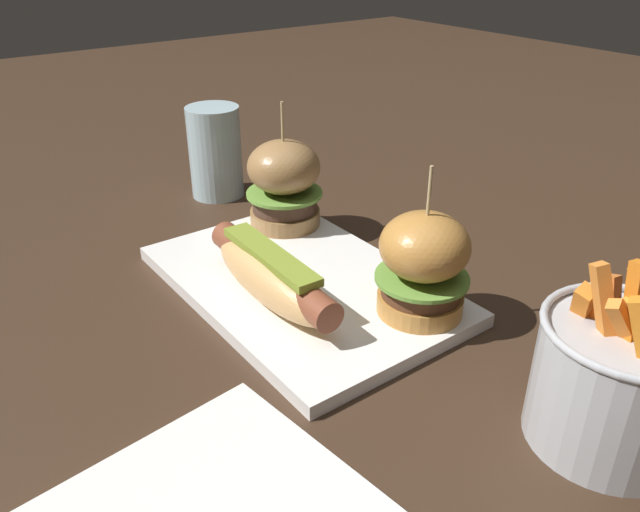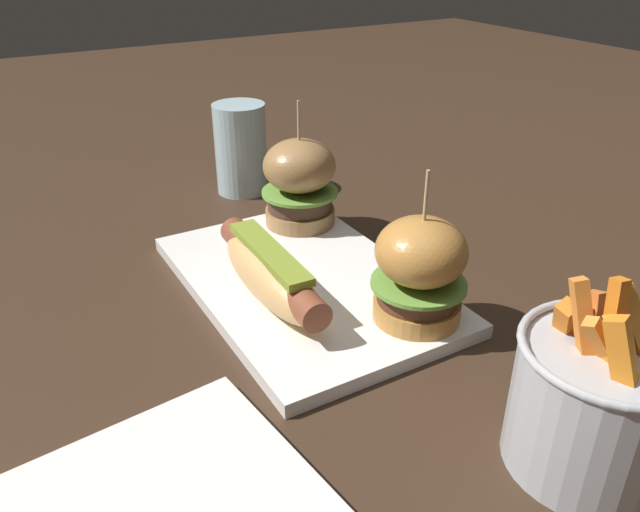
{
  "view_description": "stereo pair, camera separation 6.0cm",
  "coord_description": "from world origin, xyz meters",
  "px_view_note": "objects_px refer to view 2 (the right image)",
  "views": [
    {
      "loc": [
        0.46,
        -0.32,
        0.34
      ],
      "look_at": [
        0.03,
        0.0,
        0.05
      ],
      "focal_mm": 35.3,
      "sensor_mm": 36.0,
      "label": 1
    },
    {
      "loc": [
        0.49,
        -0.27,
        0.34
      ],
      "look_at": [
        0.03,
        0.0,
        0.05
      ],
      "focal_mm": 35.3,
      "sensor_mm": 36.0,
      "label": 2
    }
  ],
  "objects_px": {
    "hot_dog": "(270,272)",
    "water_glass": "(241,149)",
    "platter_main": "(304,283)",
    "slider_left": "(300,182)",
    "fries_bucket": "(598,402)",
    "slider_right": "(420,269)"
  },
  "relations": [
    {
      "from": "platter_main",
      "to": "slider_left",
      "type": "bearing_deg",
      "value": 153.22
    },
    {
      "from": "platter_main",
      "to": "fries_bucket",
      "type": "xyz_separation_m",
      "value": [
        0.31,
        0.06,
        0.05
      ]
    },
    {
      "from": "platter_main",
      "to": "slider_right",
      "type": "height_order",
      "value": "slider_right"
    },
    {
      "from": "platter_main",
      "to": "fries_bucket",
      "type": "height_order",
      "value": "fries_bucket"
    },
    {
      "from": "water_glass",
      "to": "platter_main",
      "type": "bearing_deg",
      "value": -11.21
    },
    {
      "from": "slider_right",
      "to": "slider_left",
      "type": "bearing_deg",
      "value": 178.69
    },
    {
      "from": "hot_dog",
      "to": "water_glass",
      "type": "height_order",
      "value": "water_glass"
    },
    {
      "from": "hot_dog",
      "to": "platter_main",
      "type": "bearing_deg",
      "value": 108.36
    },
    {
      "from": "platter_main",
      "to": "slider_left",
      "type": "height_order",
      "value": "slider_left"
    },
    {
      "from": "platter_main",
      "to": "hot_dog",
      "type": "xyz_separation_m",
      "value": [
        0.01,
        -0.05,
        0.03
      ]
    },
    {
      "from": "slider_left",
      "to": "hot_dog",
      "type": "bearing_deg",
      "value": -38.15
    },
    {
      "from": "fries_bucket",
      "to": "slider_left",
      "type": "bearing_deg",
      "value": 179.94
    },
    {
      "from": "fries_bucket",
      "to": "water_glass",
      "type": "height_order",
      "value": "fries_bucket"
    },
    {
      "from": "slider_left",
      "to": "water_glass",
      "type": "height_order",
      "value": "slider_left"
    },
    {
      "from": "fries_bucket",
      "to": "platter_main",
      "type": "bearing_deg",
      "value": -168.99
    },
    {
      "from": "hot_dog",
      "to": "slider_left",
      "type": "xyz_separation_m",
      "value": [
        -0.13,
        0.1,
        0.03
      ]
    },
    {
      "from": "platter_main",
      "to": "hot_dog",
      "type": "height_order",
      "value": "hot_dog"
    },
    {
      "from": "hot_dog",
      "to": "water_glass",
      "type": "relative_size",
      "value": 1.59
    },
    {
      "from": "slider_left",
      "to": "slider_right",
      "type": "height_order",
      "value": "slider_left"
    },
    {
      "from": "slider_left",
      "to": "slider_right",
      "type": "distance_m",
      "value": 0.24
    },
    {
      "from": "hot_dog",
      "to": "water_glass",
      "type": "distance_m",
      "value": 0.31
    },
    {
      "from": "water_glass",
      "to": "slider_left",
      "type": "bearing_deg",
      "value": 1.49
    }
  ]
}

